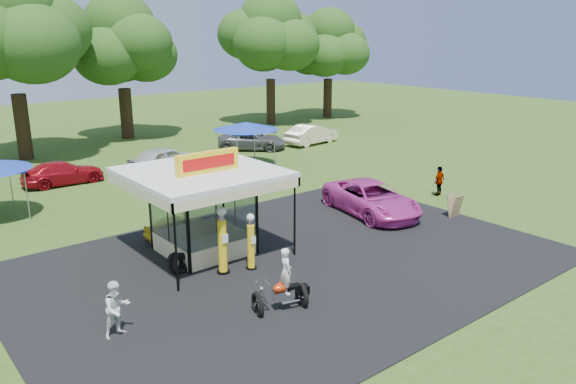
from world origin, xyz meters
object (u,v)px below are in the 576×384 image
Objects in this scene: bg_car_b at (63,173)px; gas_station_kiosk at (203,210)px; pink_sedan at (371,199)px; bg_car_e at (311,134)px; tent_east at (246,126)px; motorcycle at (284,285)px; a_frame_sign at (455,206)px; spectator_east_b at (439,181)px; gas_pump_left at (222,242)px; kiosk_car at (178,226)px; bg_car_d at (252,140)px; bg_car_c at (165,160)px; spectator_west at (117,309)px; gas_pump_right at (251,243)px.

gas_station_kiosk is at bearing -175.21° from bg_car_b.
bg_car_b is at bearing 134.33° from pink_sedan.
tent_east reaches higher than bg_car_e.
motorcycle is 1.93× the size of a_frame_sign.
spectator_east_b is at bearing 10.28° from pink_sedan.
gas_pump_left reaches higher than spectator_east_b.
kiosk_car is 0.57× the size of bg_car_d.
tent_east reaches higher than pink_sedan.
spectator_east_b reaches higher than a_frame_sign.
gas_pump_left reaches higher than bg_car_c.
motorcycle is at bearing 176.25° from kiosk_car.
spectator_west is 0.37× the size of bg_car_b.
gas_pump_left is 3.55m from motorcycle.
gas_pump_left is 0.46× the size of pink_sedan.
kiosk_car is at bearing 83.08° from gas_pump_left.
gas_pump_right reaches higher than bg_car_b.
pink_sedan is 17.81m from bg_car_b.
bg_car_b is (-12.39, 17.75, 0.10)m from a_frame_sign.
bg_car_c reaches higher than bg_car_d.
gas_pump_left is 16.33m from bg_car_b.
spectator_east_b is at bearing 6.92° from gas_pump_right.
bg_car_c is 1.16× the size of tent_east.
gas_pump_left is 16.91m from tent_east.
spectator_west is 0.35× the size of bg_car_c.
gas_station_kiosk is at bearing 99.63° from motorcycle.
motorcycle is 5.03m from spectator_west.
spectator_west is 1.06× the size of spectator_east_b.
bg_car_c is 1.04× the size of bg_car_e.
gas_pump_right is 3.35m from motorcycle.
gas_station_kiosk is at bearing -179.02° from bg_car_d.
tent_east is (10.30, 16.86, 1.79)m from motorcycle.
tent_east reaches higher than spectator_west.
gas_station_kiosk reaches higher than gas_pump_left.
pink_sedan is at bearing -153.66° from bg_car_d.
gas_station_kiosk is 1.08× the size of bg_car_d.
gas_pump_left is 1.19× the size of motorcycle.
bg_car_c is at bearing 74.11° from gas_pump_right.
gas_station_kiosk is at bearing 162.93° from a_frame_sign.
gas_pump_right is 24.20m from bg_car_e.
gas_pump_right is at bearing -173.72° from bg_car_d.
gas_pump_right is at bearing -174.18° from bg_car_b.
motorcycle reaches higher than a_frame_sign.
gas_pump_left is 4.51m from kiosk_car.
bg_car_c is (-6.55, 16.56, 0.26)m from a_frame_sign.
tent_east is (-3.42, -4.18, 1.94)m from bg_car_d.
gas_pump_right is 1.28× the size of spectator_west.
gas_station_kiosk is 0.96× the size of pink_sedan.
kiosk_car is 1.75× the size of spectator_east_b.
pink_sedan is 1.12× the size of bg_car_d.
bg_car_e is at bearing 61.77° from motorcycle.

